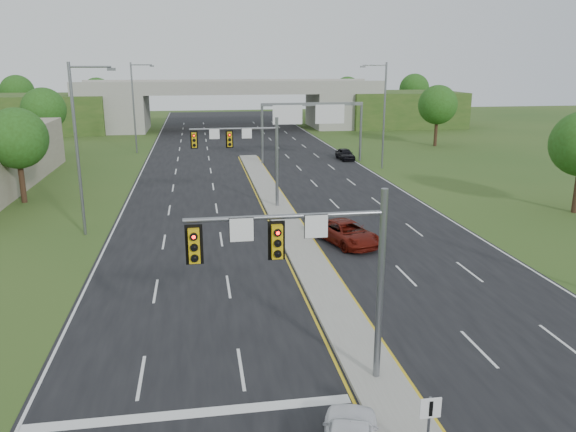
# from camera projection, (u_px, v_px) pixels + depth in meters

# --- Properties ---
(ground) EXTENTS (240.00, 240.00, 0.00)m
(ground) POSITION_uv_depth(u_px,v_px,m) (376.00, 380.00, 20.02)
(ground) COLOR #2D4D1B
(ground) RESTS_ON ground
(road) EXTENTS (24.00, 160.00, 0.02)m
(road) POSITION_uv_depth(u_px,v_px,m) (262.00, 182.00, 53.35)
(road) COLOR black
(road) RESTS_ON ground
(median) EXTENTS (2.00, 54.00, 0.16)m
(median) POSITION_uv_depth(u_px,v_px,m) (281.00, 213.00, 41.90)
(median) COLOR gray
(median) RESTS_ON road
(lane_markings) EXTENTS (23.72, 160.00, 0.01)m
(lane_markings) POSITION_uv_depth(u_px,v_px,m) (264.00, 196.00, 47.45)
(lane_markings) COLOR gold
(lane_markings) RESTS_ON road
(signal_mast_near) EXTENTS (6.62, 0.60, 7.00)m
(signal_mast_near) POSITION_uv_depth(u_px,v_px,m) (316.00, 259.00, 18.36)
(signal_mast_near) COLOR slate
(signal_mast_near) RESTS_ON ground
(signal_mast_far) EXTENTS (6.62, 0.60, 7.00)m
(signal_mast_far) POSITION_uv_depth(u_px,v_px,m) (247.00, 148.00, 42.16)
(signal_mast_far) COLOR slate
(signal_mast_far) RESTS_ON ground
(keep_right_sign) EXTENTS (0.60, 0.13, 2.20)m
(keep_right_sign) POSITION_uv_depth(u_px,v_px,m) (429.00, 420.00, 15.31)
(keep_right_sign) COLOR slate
(keep_right_sign) RESTS_ON ground
(sign_gantry) EXTENTS (11.58, 0.44, 6.67)m
(sign_gantry) POSITION_uv_depth(u_px,v_px,m) (311.00, 116.00, 62.44)
(sign_gantry) COLOR slate
(sign_gantry) RESTS_ON ground
(overpass) EXTENTS (80.00, 14.00, 8.10)m
(overpass) POSITION_uv_depth(u_px,v_px,m) (231.00, 108.00, 95.26)
(overpass) COLOR gray
(overpass) RESTS_ON ground
(lightpole_l_mid) EXTENTS (2.85, 0.25, 11.00)m
(lightpole_l_mid) POSITION_uv_depth(u_px,v_px,m) (80.00, 142.00, 35.41)
(lightpole_l_mid) COLOR slate
(lightpole_l_mid) RESTS_ON ground
(lightpole_l_far) EXTENTS (2.85, 0.25, 11.00)m
(lightpole_l_far) POSITION_uv_depth(u_px,v_px,m) (135.00, 104.00, 68.73)
(lightpole_l_far) COLOR slate
(lightpole_l_far) RESTS_ON ground
(lightpole_r_far) EXTENTS (2.85, 0.25, 11.00)m
(lightpole_r_far) POSITION_uv_depth(u_px,v_px,m) (383.00, 111.00, 58.54)
(lightpole_r_far) COLOR slate
(lightpole_r_far) RESTS_ON ground
(tree_l_near) EXTENTS (4.80, 4.80, 7.60)m
(tree_l_near) POSITION_uv_depth(u_px,v_px,m) (17.00, 139.00, 44.14)
(tree_l_near) COLOR #382316
(tree_l_near) RESTS_ON ground
(tree_l_mid) EXTENTS (5.20, 5.20, 8.12)m
(tree_l_mid) POSITION_uv_depth(u_px,v_px,m) (44.00, 110.00, 67.24)
(tree_l_mid) COLOR #382316
(tree_l_mid) RESTS_ON ground
(tree_r_mid) EXTENTS (5.20, 5.20, 8.12)m
(tree_r_mid) POSITION_uv_depth(u_px,v_px,m) (438.00, 105.00, 74.94)
(tree_r_mid) COLOR #382316
(tree_r_mid) RESTS_ON ground
(tree_back_a) EXTENTS (6.00, 6.00, 8.85)m
(tree_back_a) POSITION_uv_depth(u_px,v_px,m) (17.00, 92.00, 102.14)
(tree_back_a) COLOR #382316
(tree_back_a) RESTS_ON ground
(tree_back_b) EXTENTS (5.60, 5.60, 8.32)m
(tree_back_b) POSITION_uv_depth(u_px,v_px,m) (97.00, 93.00, 104.38)
(tree_back_b) COLOR #382316
(tree_back_b) RESTS_ON ground
(tree_back_c) EXTENTS (5.60, 5.60, 8.32)m
(tree_back_c) POSITION_uv_depth(u_px,v_px,m) (347.00, 91.00, 111.77)
(tree_back_c) COLOR #382316
(tree_back_c) RESTS_ON ground
(tree_back_d) EXTENTS (6.00, 6.00, 8.85)m
(tree_back_d) POSITION_uv_depth(u_px,v_px,m) (414.00, 89.00, 113.84)
(tree_back_d) COLOR #382316
(tree_back_d) RESTS_ON ground
(car_far_a) EXTENTS (3.78, 5.57, 1.42)m
(car_far_a) POSITION_uv_depth(u_px,v_px,m) (347.00, 233.00, 34.86)
(car_far_a) COLOR #5A1009
(car_far_a) RESTS_ON road
(car_far_c) EXTENTS (1.73, 3.91, 1.31)m
(car_far_c) POSITION_uv_depth(u_px,v_px,m) (345.00, 154.00, 65.31)
(car_far_c) COLOR black
(car_far_c) RESTS_ON road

